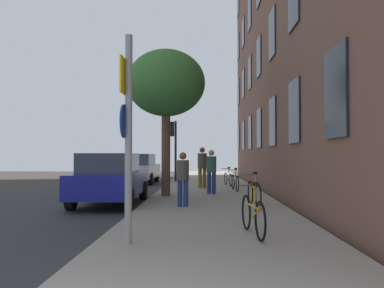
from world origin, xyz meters
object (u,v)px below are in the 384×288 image
Objects in this scene: pedestrian_0 at (183,176)px; car_0 at (111,178)px; bicycle_3 at (228,178)px; car_1 at (140,168)px; bicycle_0 at (253,214)px; bicycle_2 at (235,182)px; traffic_light at (174,140)px; tree_near at (166,84)px; pedestrian_1 at (211,169)px; sign_post at (127,127)px; bicycle_1 at (254,193)px; pedestrian_2 at (202,165)px.

pedestrian_0 is 0.34× the size of car_0.
bicycle_3 is 5.61m from car_1.
bicycle_0 reaches higher than bicycle_2.
traffic_light is 1.99× the size of bicycle_3.
tree_near is 1.18× the size of car_1.
tree_near is 4.02m from car_0.
pedestrian_1 is (-0.99, -1.32, 0.58)m from bicycle_2.
tree_near reaches higher than sign_post.
bicycle_0 is at bearing -70.01° from pedestrian_0.
sign_post is 0.66× the size of tree_near.
car_1 is (-4.93, 10.76, 0.33)m from bicycle_1.
tree_near reaches higher than pedestrian_0.
bicycle_1 reaches higher than bicycle_2.
bicycle_3 is at bearing 92.48° from bicycle_2.
bicycle_3 is (0.29, 11.80, -0.04)m from bicycle_0.
pedestrian_2 is at bearing 69.03° from tree_near.
bicycle_2 is at bearing 53.15° from pedestrian_1.
sign_post is at bearing -104.64° from bicycle_2.
pedestrian_1 is at bearing 79.49° from sign_post.
bicycle_1 is at bearing -88.13° from bicycle_3.
pedestrian_1 is at bearing -74.80° from traffic_light.
sign_post is 0.77× the size of car_0.
sign_post reaches higher than bicycle_1.
sign_post reaches higher than bicycle_0.
bicycle_1 is at bearing -46.92° from tree_near.
traffic_light is at bearing 105.20° from pedestrian_1.
tree_near reaches higher than pedestrian_2.
tree_near is at bearing 107.51° from bicycle_0.
bicycle_3 is (2.80, -3.12, -1.95)m from traffic_light.
sign_post reaches higher than pedestrian_2.
traffic_light is 1.90× the size of bicycle_0.
traffic_light is 2.17× the size of pedestrian_0.
bicycle_3 is 1.09× the size of pedestrian_0.
sign_post reaches higher than pedestrian_0.
bicycle_0 is at bearing -72.49° from tree_near.
bicycle_0 is 1.02× the size of bicycle_2.
pedestrian_0 reaches higher than bicycle_0.
sign_post reaches higher than car_1.
bicycle_1 reaches higher than bicycle_3.
traffic_light is 0.64× the size of tree_near.
tree_near is at bearing 104.07° from pedestrian_0.
pedestrian_2 is (1.24, 11.18, -0.91)m from sign_post.
pedestrian_0 is 0.35× the size of car_1.
pedestrian_2 is at bearing 97.54° from pedestrian_1.
pedestrian_0 is at bearing -110.24° from bicycle_2.
bicycle_0 is at bearing -97.54° from bicycle_1.
bicycle_0 is 7.86m from pedestrian_1.
sign_post is 8.74m from pedestrian_1.
pedestrian_1 reaches higher than bicycle_1.
pedestrian_0 is at bearing -74.93° from car_1.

